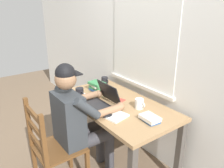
% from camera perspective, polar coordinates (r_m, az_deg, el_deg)
% --- Properties ---
extents(ground_plane, '(8.00, 8.00, 0.00)m').
position_cam_1_polar(ground_plane, '(2.77, 0.97, -18.80)').
color(ground_plane, brown).
extents(back_wall, '(6.00, 0.08, 2.60)m').
position_cam_1_polar(back_wall, '(2.47, 9.33, 9.71)').
color(back_wall, silver).
rests_on(back_wall, ground).
extents(desk, '(1.34, 0.71, 0.74)m').
position_cam_1_polar(desk, '(2.41, 1.06, -7.02)').
color(desk, '#9E7A51').
rests_on(desk, ground).
extents(seated_person, '(0.50, 0.60, 1.25)m').
position_cam_1_polar(seated_person, '(2.20, -8.36, -8.58)').
color(seated_person, '#33383D').
rests_on(seated_person, ground).
extents(wooden_chair, '(0.42, 0.42, 0.95)m').
position_cam_1_polar(wooden_chair, '(2.23, -14.64, -15.56)').
color(wooden_chair, brown).
rests_on(wooden_chair, ground).
extents(laptop, '(0.33, 0.31, 0.22)m').
position_cam_1_polar(laptop, '(2.29, -2.61, -4.25)').
color(laptop, black).
rests_on(laptop, desk).
extents(computer_mouse, '(0.06, 0.10, 0.03)m').
position_cam_1_polar(computer_mouse, '(2.08, -1.09, -8.00)').
color(computer_mouse, black).
rests_on(computer_mouse, desk).
extents(coffee_mug_white, '(0.12, 0.09, 0.10)m').
position_cam_1_polar(coffee_mug_white, '(2.25, 6.93, -4.96)').
color(coffee_mug_white, white).
rests_on(coffee_mug_white, desk).
extents(coffee_mug_dark, '(0.13, 0.09, 0.10)m').
position_cam_1_polar(coffee_mug_dark, '(2.51, -8.16, -2.14)').
color(coffee_mug_dark, black).
rests_on(coffee_mug_dark, desk).
extents(coffee_mug_spare, '(0.12, 0.08, 0.09)m').
position_cam_1_polar(coffee_mug_spare, '(2.87, -1.86, 0.91)').
color(coffee_mug_spare, black).
rests_on(coffee_mug_spare, desk).
extents(book_stack_main, '(0.20, 0.17, 0.11)m').
position_cam_1_polar(book_stack_main, '(2.65, -3.81, -0.53)').
color(book_stack_main, '#2D5B9E').
rests_on(book_stack_main, desk).
extents(book_stack_side, '(0.19, 0.14, 0.05)m').
position_cam_1_polar(book_stack_side, '(2.05, 9.54, -8.58)').
color(book_stack_side, '#2D5B9E').
rests_on(book_stack_side, desk).
extents(paper_pile_near_laptop, '(0.20, 0.17, 0.00)m').
position_cam_1_polar(paper_pile_near_laptop, '(2.51, -7.38, -3.32)').
color(paper_pile_near_laptop, white).
rests_on(paper_pile_near_laptop, desk).
extents(paper_pile_back_corner, '(0.22, 0.22, 0.02)m').
position_cam_1_polar(paper_pile_back_corner, '(2.10, 0.84, -8.05)').
color(paper_pile_back_corner, white).
rests_on(paper_pile_back_corner, desk).
extents(landscape_photo_print, '(0.15, 0.12, 0.00)m').
position_cam_1_polar(landscape_photo_print, '(2.43, 1.73, -4.00)').
color(landscape_photo_print, '#C63D33').
rests_on(landscape_photo_print, desk).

